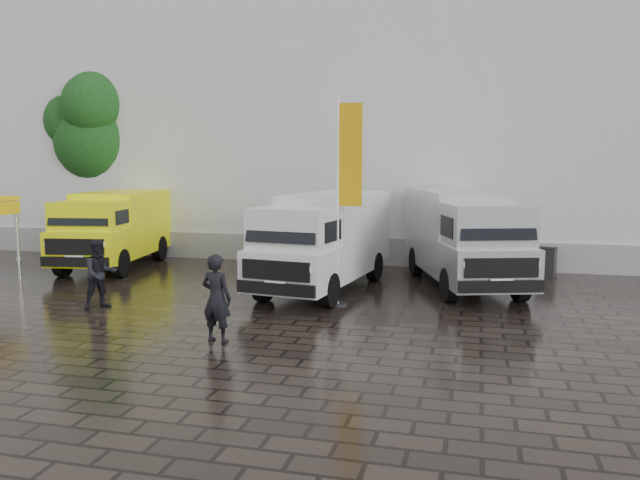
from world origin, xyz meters
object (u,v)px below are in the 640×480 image
at_px(flagpole, 345,188).
at_px(person_front, 217,298).
at_px(van_yellow, 114,230).
at_px(van_white, 324,243).
at_px(person_tent, 100,274).
at_px(wheelie_bin, 547,261).
at_px(van_silver, 463,239).

height_order(flagpole, person_front, flagpole).
distance_m(flagpole, person_front, 4.84).
height_order(van_yellow, van_white, van_white).
bearing_deg(flagpole, person_tent, -163.10).
bearing_deg(wheelie_bin, van_silver, -118.60).
distance_m(van_yellow, van_white, 8.38).
relative_size(van_yellow, flagpole, 1.07).
height_order(van_yellow, person_tent, van_yellow).
bearing_deg(flagpole, wheelie_bin, 47.32).
distance_m(van_white, van_silver, 4.19).
relative_size(van_white, person_front, 3.48).
distance_m(wheelie_bin, person_front, 12.49).
distance_m(wheelie_bin, person_tent, 14.03).
bearing_deg(van_white, flagpole, -53.98).
xyz_separation_m(person_front, person_tent, (-4.13, 2.11, -0.04)).
height_order(van_silver, wheelie_bin, van_silver).
bearing_deg(wheelie_bin, van_white, -131.13).
xyz_separation_m(van_white, wheelie_bin, (6.60, 4.23, -0.93)).
bearing_deg(person_front, van_white, -88.66).
height_order(flagpole, person_tent, flagpole).
xyz_separation_m(wheelie_bin, person_tent, (-11.59, -7.89, 0.42)).
bearing_deg(van_yellow, van_silver, -10.72).
bearing_deg(person_tent, van_white, -16.55).
bearing_deg(van_yellow, wheelie_bin, 0.13).
bearing_deg(van_white, person_tent, -136.09).
relative_size(flagpole, wheelie_bin, 5.78).
relative_size(flagpole, person_front, 2.93).
bearing_deg(van_silver, person_front, -141.08).
relative_size(van_white, van_silver, 0.97).
relative_size(flagpole, person_tent, 3.04).
height_order(van_yellow, flagpole, flagpole).
height_order(person_front, person_tent, person_front).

